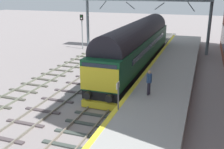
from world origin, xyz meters
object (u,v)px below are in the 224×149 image
(platform_number_sign, at_px, (118,91))
(waiting_passenger, at_px, (149,80))
(diesel_locomotive, at_px, (137,44))
(signal_post_mid, at_px, (82,28))

(platform_number_sign, distance_m, waiting_passenger, 3.04)
(waiting_passenger, bearing_deg, diesel_locomotive, 33.62)
(platform_number_sign, bearing_deg, signal_post_mid, 120.76)
(diesel_locomotive, height_order, waiting_passenger, diesel_locomotive)
(diesel_locomotive, bearing_deg, waiting_passenger, -71.13)
(diesel_locomotive, height_order, signal_post_mid, diesel_locomotive)
(platform_number_sign, height_order, waiting_passenger, waiting_passenger)
(diesel_locomotive, relative_size, platform_number_sign, 12.39)
(platform_number_sign, xyz_separation_m, waiting_passenger, (1.17, 2.80, -0.11))
(signal_post_mid, xyz_separation_m, waiting_passenger, (12.10, -15.55, -0.81))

